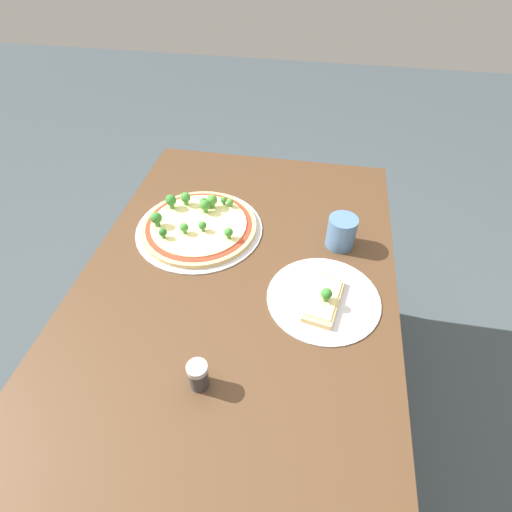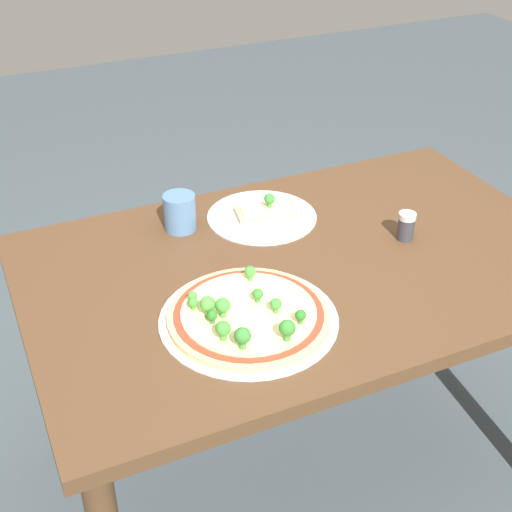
{
  "view_description": "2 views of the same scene",
  "coord_description": "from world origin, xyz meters",
  "px_view_note": "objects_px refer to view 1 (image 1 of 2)",
  "views": [
    {
      "loc": [
        -0.67,
        -0.18,
        1.54
      ],
      "look_at": [
        0.11,
        -0.04,
        0.76
      ],
      "focal_mm": 28.0,
      "sensor_mm": 36.0,
      "label": 1
    },
    {
      "loc": [
        0.7,
        1.26,
        1.68
      ],
      "look_at": [
        0.11,
        -0.04,
        0.76
      ],
      "focal_mm": 50.0,
      "sensor_mm": 36.0,
      "label": 2
    }
  ],
  "objects_px": {
    "pizza_tray_whole": "(198,225)",
    "pizza_tray_slice": "(324,299)",
    "drinking_cup": "(341,232)",
    "condiment_shaker": "(198,375)",
    "dining_table": "(235,311)"
  },
  "relations": [
    {
      "from": "pizza_tray_whole",
      "to": "pizza_tray_slice",
      "type": "xyz_separation_m",
      "value": [
        -0.22,
        -0.39,
        -0.01
      ]
    },
    {
      "from": "pizza_tray_slice",
      "to": "drinking_cup",
      "type": "bearing_deg",
      "value": -8.51
    },
    {
      "from": "condiment_shaker",
      "to": "dining_table",
      "type": "bearing_deg",
      "value": -2.54
    },
    {
      "from": "pizza_tray_whole",
      "to": "pizza_tray_slice",
      "type": "relative_size",
      "value": 1.32
    },
    {
      "from": "drinking_cup",
      "to": "pizza_tray_whole",
      "type": "bearing_deg",
      "value": 90.44
    },
    {
      "from": "dining_table",
      "to": "pizza_tray_whole",
      "type": "distance_m",
      "value": 0.29
    },
    {
      "from": "drinking_cup",
      "to": "condiment_shaker",
      "type": "height_order",
      "value": "drinking_cup"
    },
    {
      "from": "pizza_tray_slice",
      "to": "condiment_shaker",
      "type": "xyz_separation_m",
      "value": [
        -0.28,
        0.25,
        0.03
      ]
    },
    {
      "from": "dining_table",
      "to": "pizza_tray_whole",
      "type": "bearing_deg",
      "value": 35.56
    },
    {
      "from": "pizza_tray_whole",
      "to": "pizza_tray_slice",
      "type": "distance_m",
      "value": 0.45
    },
    {
      "from": "condiment_shaker",
      "to": "pizza_tray_slice",
      "type": "bearing_deg",
      "value": -41.69
    },
    {
      "from": "pizza_tray_whole",
      "to": "condiment_shaker",
      "type": "bearing_deg",
      "value": -163.69
    },
    {
      "from": "pizza_tray_whole",
      "to": "condiment_shaker",
      "type": "xyz_separation_m",
      "value": [
        -0.5,
        -0.15,
        0.02
      ]
    },
    {
      "from": "pizza_tray_whole",
      "to": "dining_table",
      "type": "bearing_deg",
      "value": -144.44
    },
    {
      "from": "dining_table",
      "to": "pizza_tray_whole",
      "type": "relative_size",
      "value": 3.48
    }
  ]
}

